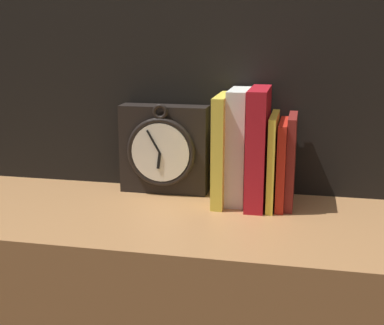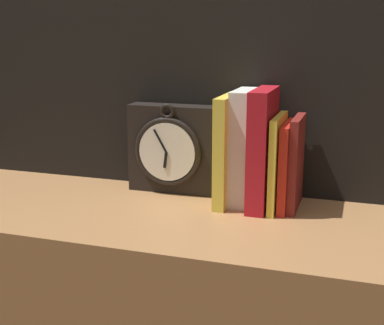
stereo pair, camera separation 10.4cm
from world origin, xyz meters
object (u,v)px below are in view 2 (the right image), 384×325
(book_slot4_red, at_px, (287,166))
(book_slot1_white, at_px, (243,147))
(clock, at_px, (172,149))
(book_slot2_red, at_px, (263,149))
(book_slot0_yellow, at_px, (227,150))
(book_slot5_maroon, at_px, (296,163))
(book_slot3_yellow, at_px, (277,162))

(book_slot4_red, bearing_deg, book_slot1_white, 175.25)
(clock, xyz_separation_m, book_slot2_red, (0.22, -0.04, 0.02))
(book_slot2_red, height_order, book_slot4_red, book_slot2_red)
(book_slot1_white, height_order, book_slot4_red, book_slot1_white)
(book_slot0_yellow, distance_m, book_slot4_red, 0.13)
(book_slot2_red, bearing_deg, book_slot1_white, 161.59)
(clock, distance_m, book_slot0_yellow, 0.15)
(clock, height_order, book_slot4_red, clock)
(book_slot1_white, distance_m, book_slot5_maroon, 0.12)
(clock, xyz_separation_m, book_slot4_red, (0.27, -0.04, -0.01))
(book_slot3_yellow, bearing_deg, clock, 170.69)
(book_slot1_white, relative_size, book_slot3_yellow, 1.25)
(book_slot2_red, distance_m, book_slot3_yellow, 0.04)
(clock, bearing_deg, book_slot5_maroon, -6.24)
(book_slot0_yellow, xyz_separation_m, book_slot1_white, (0.03, 0.01, 0.01))
(book_slot1_white, relative_size, book_slot4_red, 1.35)
(clock, distance_m, book_slot5_maroon, 0.29)
(book_slot0_yellow, bearing_deg, book_slot3_yellow, -0.24)
(book_slot0_yellow, height_order, book_slot2_red, book_slot2_red)
(book_slot2_red, bearing_deg, clock, 168.78)
(clock, height_order, book_slot5_maroon, clock)
(book_slot2_red, xyz_separation_m, book_slot5_maroon, (0.07, 0.01, -0.03))
(clock, bearing_deg, book_slot0_yellow, -16.02)
(book_slot5_maroon, bearing_deg, book_slot4_red, -164.50)
(book_slot0_yellow, relative_size, book_slot4_red, 1.29)
(clock, distance_m, book_slot4_red, 0.27)
(book_slot0_yellow, xyz_separation_m, book_slot3_yellow, (0.11, -0.00, -0.02))
(book_slot1_white, bearing_deg, book_slot4_red, -4.75)
(clock, distance_m, book_slot2_red, 0.22)
(book_slot3_yellow, bearing_deg, book_slot1_white, 170.73)
(clock, bearing_deg, book_slot4_red, -7.71)
(book_slot0_yellow, distance_m, book_slot2_red, 0.08)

